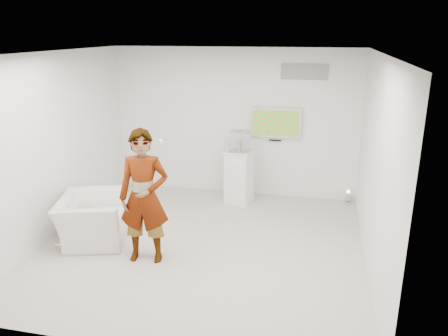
% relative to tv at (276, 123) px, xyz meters
% --- Properties ---
extents(room, '(5.01, 5.01, 3.00)m').
position_rel_tv_xyz_m(room, '(-0.85, -2.45, -0.05)').
color(room, '#B4AFA5').
rests_on(room, ground).
extents(tv, '(1.00, 0.08, 0.60)m').
position_rel_tv_xyz_m(tv, '(0.00, 0.00, 0.00)').
color(tv, '#BDBCC1').
rests_on(tv, room).
extents(logo_decal, '(0.90, 0.02, 0.30)m').
position_rel_tv_xyz_m(logo_decal, '(0.50, 0.04, 1.00)').
color(logo_decal, gray).
rests_on(logo_decal, room).
extents(person, '(0.79, 0.59, 2.00)m').
position_rel_tv_xyz_m(person, '(-1.57, -3.06, -0.55)').
color(person, silver).
rests_on(person, room).
extents(armchair, '(1.29, 1.39, 0.75)m').
position_rel_tv_xyz_m(armchair, '(-2.66, -2.67, -1.18)').
color(armchair, silver).
rests_on(armchair, room).
extents(pedestal, '(0.62, 0.62, 1.07)m').
position_rel_tv_xyz_m(pedestal, '(-0.64, -0.49, -1.01)').
color(pedestal, silver).
rests_on(pedestal, room).
extents(floor_uplight, '(0.21, 0.21, 0.25)m').
position_rel_tv_xyz_m(floor_uplight, '(1.49, -0.11, -1.42)').
color(floor_uplight, silver).
rests_on(floor_uplight, room).
extents(vitrine, '(0.42, 0.42, 0.38)m').
position_rel_tv_xyz_m(vitrine, '(-0.64, -0.49, -0.29)').
color(vitrine, silver).
rests_on(vitrine, pedestal).
extents(console, '(0.06, 0.17, 0.24)m').
position_rel_tv_xyz_m(console, '(-0.64, -0.49, -0.36)').
color(console, silver).
rests_on(console, pedestal).
extents(wii_remote, '(0.09, 0.12, 0.03)m').
position_rel_tv_xyz_m(wii_remote, '(-1.34, -2.87, 0.25)').
color(wii_remote, silver).
rests_on(wii_remote, person).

